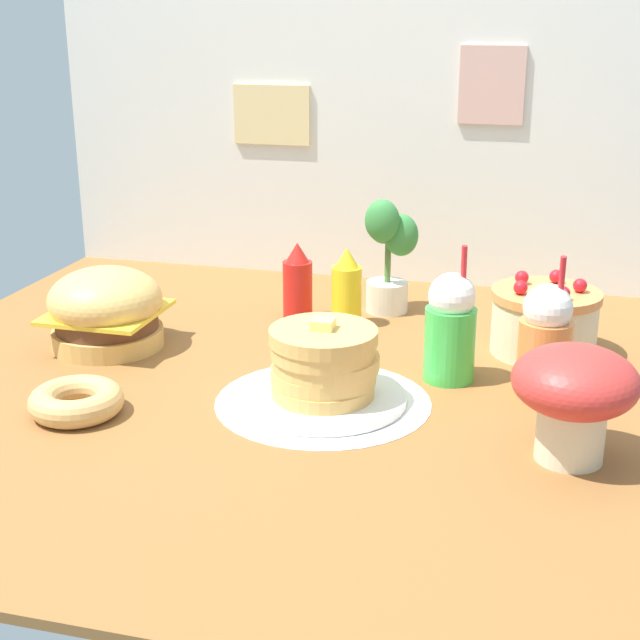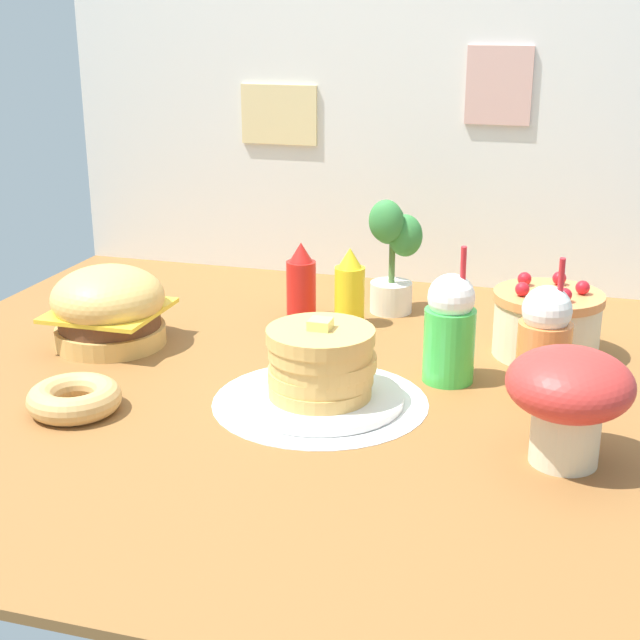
% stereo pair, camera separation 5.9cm
% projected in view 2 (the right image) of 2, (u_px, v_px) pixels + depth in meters
% --- Properties ---
extents(ground_plane, '(2.14, 1.94, 0.02)m').
position_uv_depth(ground_plane, '(289.00, 387.00, 2.23)').
color(ground_plane, brown).
extents(back_wall, '(2.14, 0.04, 0.94)m').
position_uv_depth(back_wall, '(382.00, 137.00, 2.95)').
color(back_wall, silver).
rests_on(back_wall, ground_plane).
extents(doily_mat, '(0.50, 0.50, 0.00)m').
position_uv_depth(doily_mat, '(320.00, 401.00, 2.12)').
color(doily_mat, white).
rests_on(doily_mat, ground_plane).
extents(burger, '(0.30, 0.30, 0.22)m').
position_uv_depth(burger, '(109.00, 308.00, 2.45)').
color(burger, '#DBA859').
rests_on(burger, ground_plane).
extents(pancake_stack, '(0.39, 0.39, 0.20)m').
position_uv_depth(pancake_stack, '(321.00, 369.00, 2.09)').
color(pancake_stack, white).
rests_on(pancake_stack, doily_mat).
extents(layer_cake, '(0.28, 0.28, 0.21)m').
position_uv_depth(layer_cake, '(547.00, 323.00, 2.38)').
color(layer_cake, beige).
rests_on(layer_cake, ground_plane).
extents(ketchup_bottle, '(0.09, 0.09, 0.23)m').
position_uv_depth(ketchup_bottle, '(301.00, 283.00, 2.67)').
color(ketchup_bottle, red).
rests_on(ketchup_bottle, ground_plane).
extents(mustard_bottle, '(0.09, 0.09, 0.23)m').
position_uv_depth(mustard_bottle, '(350.00, 290.00, 2.61)').
color(mustard_bottle, yellow).
rests_on(mustard_bottle, ground_plane).
extents(cream_soda_cup, '(0.13, 0.13, 0.34)m').
position_uv_depth(cream_soda_cup, '(450.00, 329.00, 2.20)').
color(cream_soda_cup, green).
rests_on(cream_soda_cup, ground_plane).
extents(orange_float_cup, '(0.13, 0.13, 0.34)m').
position_uv_depth(orange_float_cup, '(544.00, 343.00, 2.11)').
color(orange_float_cup, orange).
rests_on(orange_float_cup, ground_plane).
extents(donut_pink_glaze, '(0.21, 0.21, 0.06)m').
position_uv_depth(donut_pink_glaze, '(74.00, 398.00, 2.06)').
color(donut_pink_glaze, tan).
rests_on(donut_pink_glaze, ground_plane).
extents(potted_plant, '(0.16, 0.14, 0.35)m').
position_uv_depth(potted_plant, '(392.00, 252.00, 2.69)').
color(potted_plant, white).
rests_on(potted_plant, ground_plane).
extents(mushroom_stool, '(0.25, 0.25, 0.24)m').
position_uv_depth(mushroom_stool, '(569.00, 394.00, 1.79)').
color(mushroom_stool, beige).
rests_on(mushroom_stool, ground_plane).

